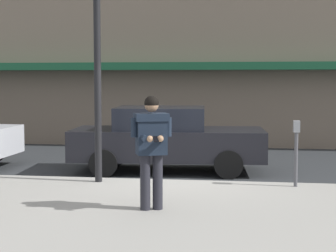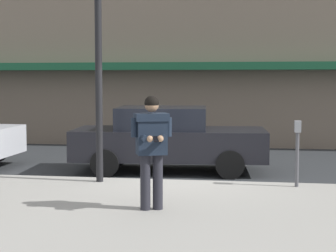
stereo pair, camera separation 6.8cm
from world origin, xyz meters
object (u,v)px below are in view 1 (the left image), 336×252
parked_sedan_mid (166,139)px  parking_meter (296,144)px  street_lamp_post (97,31)px  man_texting_on_phone (151,140)px

parked_sedan_mid → parking_meter: size_ratio=3.64×
parked_sedan_mid → street_lamp_post: 3.40m
parked_sedan_mid → man_texting_on_phone: (0.42, -4.45, 0.46)m
parked_sedan_mid → man_texting_on_phone: bearing=-84.6°
man_texting_on_phone → parking_meter: man_texting_on_phone is taller
street_lamp_post → parking_meter: 4.45m
man_texting_on_phone → parking_meter: (2.41, 2.28, -0.28)m
street_lamp_post → parking_meter: bearing=0.7°
man_texting_on_phone → parking_meter: bearing=43.5°
parked_sedan_mid → parking_meter: bearing=-37.4°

